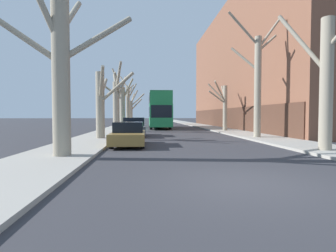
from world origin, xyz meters
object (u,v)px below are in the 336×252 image
at_px(street_tree_left_0, 61,64).
at_px(double_decker_bus, 159,109).
at_px(street_tree_left_4, 128,103).
at_px(street_tree_right_0, 326,78).
at_px(street_tree_left_5, 132,109).
at_px(parked_car_1, 134,127).
at_px(street_tree_left_1, 102,103).
at_px(parked_car_0, 129,134).
at_px(street_tree_left_3, 121,102).
at_px(street_tree_right_1, 257,81).
at_px(street_tree_right_2, 224,105).
at_px(street_tree_left_2, 117,102).

xyz_separation_m(street_tree_left_0, double_decker_bus, (4.83, 23.18, -1.12)).
relative_size(street_tree_left_4, street_tree_right_0, 1.26).
bearing_deg(street_tree_left_5, parked_car_1, -86.47).
xyz_separation_m(street_tree_right_0, parked_car_1, (-8.82, 9.87, -2.58)).
distance_m(street_tree_left_5, parked_car_1, 31.10).
height_order(street_tree_left_0, street_tree_left_1, street_tree_left_0).
height_order(street_tree_left_1, parked_car_0, street_tree_left_1).
relative_size(street_tree_left_3, street_tree_left_5, 1.22).
height_order(street_tree_left_5, street_tree_right_0, street_tree_left_5).
xyz_separation_m(street_tree_left_3, street_tree_right_1, (11.11, -17.60, 0.62)).
relative_size(street_tree_right_0, street_tree_right_1, 0.76).
bearing_deg(parked_car_0, street_tree_right_0, -21.09).
relative_size(street_tree_right_2, double_decker_bus, 0.46).
bearing_deg(double_decker_bus, street_tree_right_0, -74.49).
bearing_deg(street_tree_left_4, street_tree_left_0, -90.22).
height_order(street_tree_left_2, parked_car_1, street_tree_left_2).
bearing_deg(double_decker_bus, street_tree_right_1, -68.46).
relative_size(street_tree_left_3, street_tree_right_0, 1.23).
height_order(street_tree_left_1, street_tree_left_2, street_tree_left_2).
xyz_separation_m(street_tree_left_5, parked_car_0, (1.91, -37.43, -2.27)).
bearing_deg(street_tree_left_5, street_tree_right_1, -72.58).
bearing_deg(double_decker_bus, parked_car_1, -101.57).
bearing_deg(double_decker_bus, street_tree_left_5, 103.77).
height_order(double_decker_bus, parked_car_1, double_decker_bus).
bearing_deg(street_tree_right_0, street_tree_right_2, 90.31).
bearing_deg(parked_car_0, street_tree_left_0, -118.74).
relative_size(street_tree_left_3, parked_car_0, 1.93).
xyz_separation_m(street_tree_left_4, street_tree_right_2, (10.86, -18.27, -1.08)).
height_order(street_tree_left_2, street_tree_left_4, street_tree_left_4).
distance_m(street_tree_left_2, street_tree_right_0, 18.92).
bearing_deg(street_tree_left_1, double_decker_bus, 73.56).
bearing_deg(street_tree_right_0, parked_car_0, 158.91).
bearing_deg(street_tree_right_0, street_tree_left_4, 108.27).
xyz_separation_m(street_tree_left_3, street_tree_right_0, (11.20, -24.52, -0.18)).
distance_m(street_tree_right_2, double_decker_bus, 9.81).
height_order(street_tree_left_3, double_decker_bus, street_tree_left_3).
bearing_deg(street_tree_left_2, street_tree_left_4, 90.36).
bearing_deg(street_tree_left_5, street_tree_left_4, -91.49).
xyz_separation_m(street_tree_left_2, street_tree_left_3, (-0.38, 9.00, 0.46)).
distance_m(street_tree_left_3, street_tree_right_2, 14.75).
height_order(street_tree_left_4, street_tree_right_0, street_tree_left_4).
distance_m(street_tree_left_1, parked_car_0, 4.44).
relative_size(street_tree_right_0, street_tree_right_2, 1.35).
bearing_deg(street_tree_left_5, double_decker_bus, -76.23).
distance_m(street_tree_right_0, parked_car_1, 13.49).
distance_m(street_tree_left_4, double_decker_bus, 11.70).
bearing_deg(street_tree_right_1, street_tree_left_0, -145.26).
bearing_deg(street_tree_left_4, street_tree_left_1, -89.81).
bearing_deg(street_tree_left_1, street_tree_left_4, 90.19).
bearing_deg(street_tree_left_4, street_tree_right_0, -71.73).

